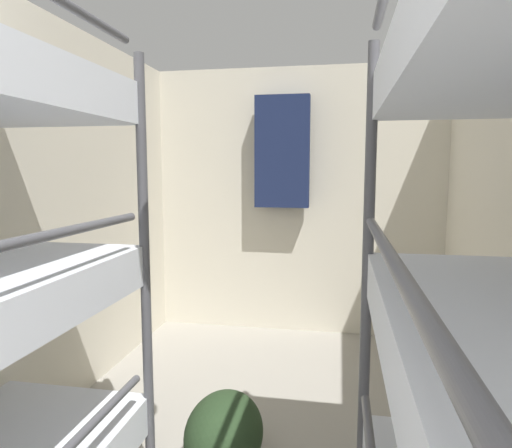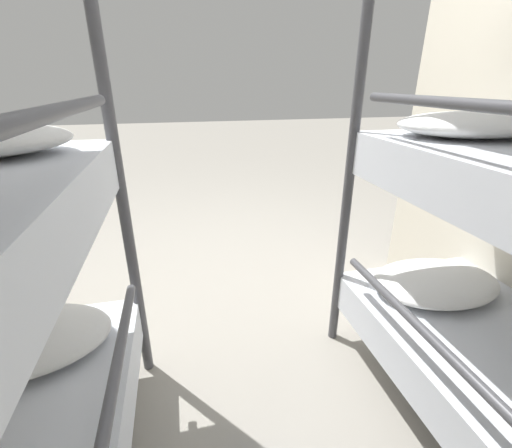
{
  "view_description": "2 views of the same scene",
  "coord_description": "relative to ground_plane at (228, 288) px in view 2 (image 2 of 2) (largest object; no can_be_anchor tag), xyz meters",
  "views": [
    {
      "loc": [
        0.36,
        0.53,
        1.4
      ],
      "look_at": [
        0.0,
        2.46,
        1.16
      ],
      "focal_mm": 32.0,
      "sensor_mm": 36.0,
      "label": 1
    },
    {
      "loc": [
        0.25,
        1.9,
        1.26
      ],
      "look_at": [
        -0.04,
        0.64,
        0.72
      ],
      "focal_mm": 24.0,
      "sensor_mm": 36.0,
      "label": 2
    }
  ],
  "objects": [
    {
      "name": "ground_plane",
      "position": [
        0.0,
        0.0,
        0.0
      ],
      "size": [
        20.0,
        20.0,
        0.0
      ],
      "primitive_type": "plane",
      "color": "gray"
    }
  ]
}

